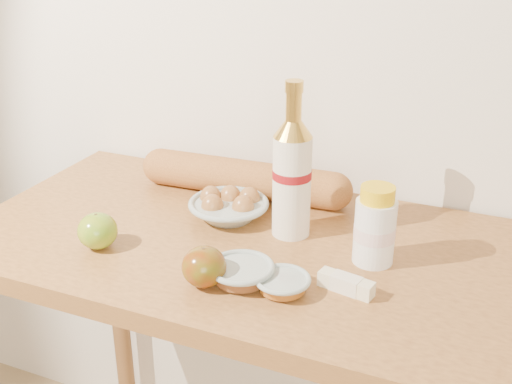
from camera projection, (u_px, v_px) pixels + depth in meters
back_wall at (322, 9)px, 1.37m from camera, size 3.50×0.02×2.60m
table at (262, 295)px, 1.31m from camera, size 1.20×0.60×0.90m
bourbon_bottle at (292, 175)px, 1.24m from camera, size 0.09×0.09×0.31m
cream_bottle at (375, 228)px, 1.16m from camera, size 0.09×0.09×0.15m
egg_bowl at (229, 206)px, 1.35m from camera, size 0.22×0.22×0.06m
baguette at (243, 178)px, 1.44m from camera, size 0.50×0.11×0.08m
apple_yellowgreen at (98, 231)px, 1.22m from camera, size 0.10×0.10×0.07m
apple_redgreen_front at (204, 267)px, 1.10m from camera, size 0.08×0.08×0.07m
sugar_bowl at (241, 272)px, 1.12m from camera, size 0.14×0.14×0.03m
syrup_bowl at (282, 283)px, 1.09m from camera, size 0.11×0.11×0.03m
butter_stick at (346, 284)px, 1.09m from camera, size 0.10×0.05×0.03m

